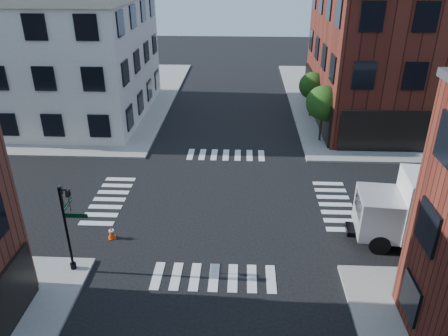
% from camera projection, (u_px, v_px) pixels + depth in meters
% --- Properties ---
extents(ground, '(120.00, 120.00, 0.00)m').
position_uv_depth(ground, '(221.00, 202.00, 26.96)').
color(ground, black).
rests_on(ground, ground).
extents(sidewalk_ne, '(30.00, 30.00, 0.15)m').
position_uv_depth(sidewalk_ne, '(435.00, 102.00, 44.90)').
color(sidewalk_ne, gray).
rests_on(sidewalk_ne, ground).
extents(sidewalk_nw, '(30.00, 30.00, 0.15)m').
position_uv_depth(sidewalk_nw, '(35.00, 96.00, 46.59)').
color(sidewalk_nw, gray).
rests_on(sidewalk_nw, ground).
extents(building_nw, '(22.00, 16.00, 11.00)m').
position_uv_depth(building_nw, '(21.00, 55.00, 39.63)').
color(building_nw, white).
rests_on(building_nw, ground).
extents(tree_near, '(2.69, 2.69, 4.49)m').
position_uv_depth(tree_near, '(324.00, 105.00, 34.20)').
color(tree_near, black).
rests_on(tree_near, ground).
extents(tree_far, '(2.43, 2.43, 4.07)m').
position_uv_depth(tree_far, '(313.00, 87.00, 39.70)').
color(tree_far, black).
rests_on(tree_far, ground).
extents(signal_pole, '(1.29, 1.24, 4.60)m').
position_uv_depth(signal_pole, '(67.00, 219.00, 19.98)').
color(signal_pole, black).
rests_on(signal_pole, ground).
extents(traffic_cone, '(0.51, 0.51, 0.73)m').
position_uv_depth(traffic_cone, '(112.00, 233.00, 23.40)').
color(traffic_cone, '#EB3C0A').
rests_on(traffic_cone, ground).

